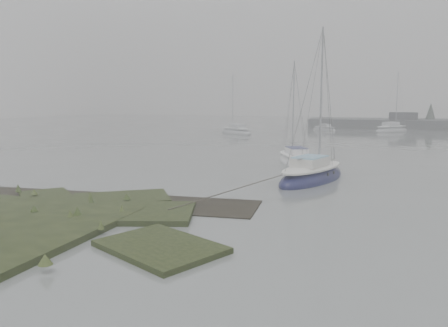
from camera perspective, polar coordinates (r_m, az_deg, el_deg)
The scene contains 6 objects.
ground at distance 42.10m, azimuth 10.63°, elevation 2.24°, with size 160.00×160.00×0.00m, color slate.
sailboat_main at distance 23.95m, azimuth 11.42°, elevation -1.61°, with size 3.89×6.57×8.81m.
sailboat_white at distance 30.19m, azimuth 9.29°, elevation 0.39°, with size 4.01×5.52×7.50m.
sailboat_far_a at distance 56.84m, azimuth 1.60°, elevation 4.16°, with size 5.84×5.00×8.24m.
sailboat_far_b at distance 64.75m, azimuth 21.05°, elevation 4.13°, with size 5.42×6.21×8.81m.
sailboat_far_c at distance 64.81m, azimuth 12.94°, elevation 4.40°, with size 4.26×4.00×6.22m.
Camera 1 is at (6.28, -11.41, 4.30)m, focal length 35.00 mm.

